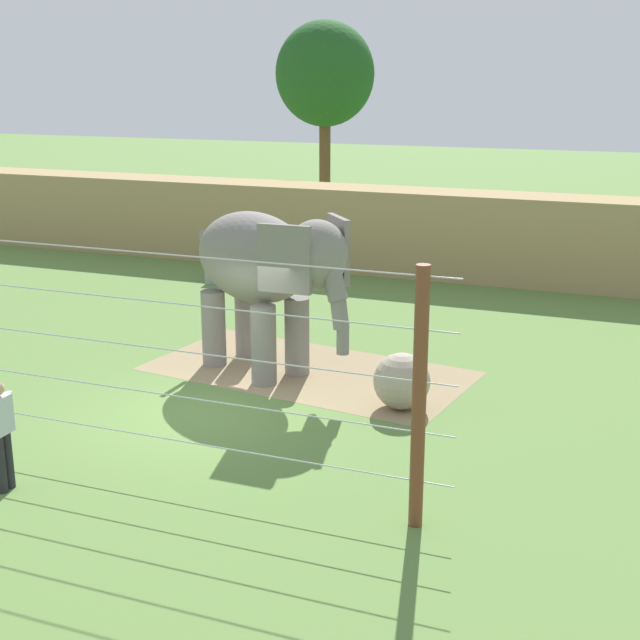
# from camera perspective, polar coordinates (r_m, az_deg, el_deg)

# --- Properties ---
(ground_plane) EXTENTS (120.00, 120.00, 0.00)m
(ground_plane) POSITION_cam_1_polar(r_m,az_deg,el_deg) (16.03, -7.56, -5.86)
(ground_plane) COLOR #5B7F3D
(dirt_patch) EXTENTS (6.82, 4.18, 0.01)m
(dirt_patch) POSITION_cam_1_polar(r_m,az_deg,el_deg) (17.98, -0.77, -3.30)
(dirt_patch) COLOR #937F5B
(dirt_patch) RESTS_ON ground
(embankment_wall) EXTENTS (36.00, 1.80, 2.52)m
(embankment_wall) POSITION_cam_1_polar(r_m,az_deg,el_deg) (26.81, 5.28, 5.73)
(embankment_wall) COLOR tan
(embankment_wall) RESTS_ON ground
(elephant) EXTENTS (4.11, 2.91, 3.30)m
(elephant) POSITION_cam_1_polar(r_m,az_deg,el_deg) (17.31, -3.61, 3.42)
(elephant) COLOR gray
(elephant) RESTS_ON ground
(enrichment_ball) EXTENTS (1.03, 1.03, 1.03)m
(enrichment_ball) POSITION_cam_1_polar(r_m,az_deg,el_deg) (15.92, 5.30, -3.96)
(enrichment_ball) COLOR tan
(enrichment_ball) RESTS_ON ground
(cable_fence) EXTENTS (10.31, 0.19, 3.56)m
(cable_fence) POSITION_cam_1_polar(r_m,az_deg,el_deg) (13.36, -13.22, -2.37)
(cable_fence) COLOR brown
(cable_fence) RESTS_ON ground
(zookeeper) EXTENTS (0.23, 0.58, 1.67)m
(zookeeper) POSITION_cam_1_polar(r_m,az_deg,el_deg) (13.47, -19.92, -6.72)
(zookeeper) COLOR #232328
(zookeeper) RESTS_ON ground
(feed_trough) EXTENTS (0.69, 1.46, 0.44)m
(feed_trough) POSITION_cam_1_polar(r_m,az_deg,el_deg) (26.09, -6.40, 3.09)
(feed_trough) COLOR gray
(feed_trough) RESTS_ON ground
(tree_behind_wall) EXTENTS (3.78, 3.78, 7.83)m
(tree_behind_wall) POSITION_cam_1_polar(r_m,az_deg,el_deg) (34.95, 0.32, 15.54)
(tree_behind_wall) COLOR brown
(tree_behind_wall) RESTS_ON ground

